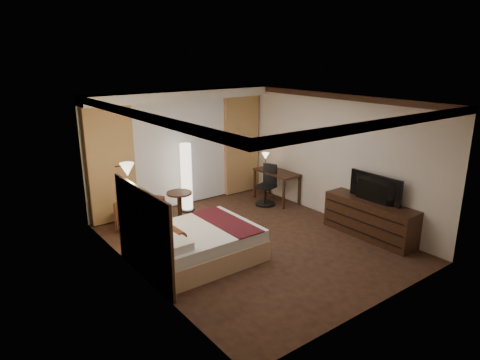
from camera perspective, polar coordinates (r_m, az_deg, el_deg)
floor at (r=8.31m, az=1.67°, el=-8.25°), size 4.50×5.50×0.01m
ceiling at (r=7.58m, az=1.85°, el=10.59°), size 4.50×5.50×0.01m
back_wall at (r=10.07m, az=-8.08°, el=4.15°), size 4.50×0.02×2.70m
left_wall at (r=6.73m, az=-13.40°, el=-2.44°), size 0.02×5.50×2.70m
right_wall at (r=9.37m, az=12.58°, el=2.98°), size 0.02×5.50×2.70m
crown_molding at (r=7.59m, az=1.84°, el=10.14°), size 4.50×5.50×0.12m
soffit at (r=9.66m, az=-7.65°, el=11.16°), size 4.50×0.50×0.20m
curtain_sheer at (r=10.02m, az=-7.84°, el=3.52°), size 2.48×0.04×2.45m
curtain_left_drape at (r=9.29m, az=-16.82°, el=1.91°), size 1.00×0.14×2.45m
curtain_right_drape at (r=10.88m, az=0.16°, el=4.71°), size 1.00×0.14×2.45m
wall_sconce at (r=7.39m, az=-14.81°, el=1.35°), size 0.24×0.24×0.24m
bed at (r=7.56m, az=-5.53°, el=-8.56°), size 1.97×1.54×0.58m
headboard at (r=6.96m, az=-12.67°, el=-7.05°), size 0.12×1.84×1.50m
armchair at (r=8.90m, az=-13.16°, el=-4.32°), size 0.99×1.00×0.76m
side_table at (r=9.42m, az=-8.04°, el=-3.37°), size 0.55×0.55×0.60m
floor_lamp at (r=9.74m, az=-7.16°, el=0.36°), size 0.33×0.33×1.58m
desk at (r=10.44m, az=4.89°, el=-0.84°), size 0.55×1.17×0.75m
desk_lamp at (r=10.60m, az=3.41°, el=2.53°), size 0.18×0.18×0.34m
office_chair at (r=10.12m, az=3.43°, el=-0.68°), size 0.59×0.59×0.98m
dresser at (r=8.78m, az=16.90°, el=-4.99°), size 0.50×1.90×0.74m
television at (r=8.54m, az=17.17°, el=-0.66°), size 0.67×1.15×0.15m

